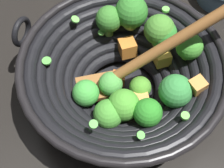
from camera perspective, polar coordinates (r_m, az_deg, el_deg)
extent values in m
plane|color=black|center=(0.62, 1.68, -1.68)|extent=(4.00, 4.00, 0.00)
cylinder|color=black|center=(0.61, 1.69, -1.45)|extent=(0.12, 0.12, 0.01)
torus|color=black|center=(0.60, 1.73, -0.66)|extent=(0.17, 0.17, 0.02)
torus|color=black|center=(0.59, 1.76, -0.10)|extent=(0.19, 0.19, 0.02)
torus|color=black|center=(0.58, 1.79, 0.48)|extent=(0.22, 0.22, 0.02)
torus|color=black|center=(0.57, 1.82, 1.08)|extent=(0.25, 0.25, 0.02)
torus|color=black|center=(0.56, 1.85, 1.70)|extent=(0.27, 0.27, 0.02)
torus|color=black|center=(0.55, 1.88, 2.35)|extent=(0.30, 0.30, 0.02)
torus|color=black|center=(0.54, 1.92, 3.01)|extent=(0.33, 0.33, 0.02)
torus|color=black|center=(0.53, 1.95, 3.70)|extent=(0.35, 0.35, 0.01)
torus|color=black|center=(0.59, -15.30, 8.68)|extent=(0.03, 0.05, 0.05)
cylinder|color=#75AA4A|center=(0.57, -4.36, -2.86)|extent=(0.02, 0.02, 0.01)
sphere|color=green|center=(0.55, -4.53, -1.56)|extent=(0.05, 0.05, 0.05)
cylinder|color=#89BA53|center=(0.62, -0.53, 9.26)|extent=(0.02, 0.03, 0.02)
sphere|color=#387B2B|center=(0.60, -0.55, 11.13)|extent=(0.05, 0.05, 0.05)
cylinder|color=#86BD55|center=(0.55, -0.63, -6.44)|extent=(0.03, 0.03, 0.02)
sphere|color=#469833|center=(0.53, -0.66, -5.20)|extent=(0.05, 0.05, 0.05)
cylinder|color=#64B140|center=(0.60, 4.72, -1.66)|extent=(0.02, 0.02, 0.02)
sphere|color=#4F972D|center=(0.58, 4.87, -0.57)|extent=(0.04, 0.04, 0.04)
cylinder|color=#5AA54A|center=(0.55, 5.89, -6.29)|extent=(0.03, 0.03, 0.02)
sphere|color=#2B8724|center=(0.52, 6.17, -4.93)|extent=(0.05, 0.05, 0.05)
cylinder|color=#83AB50|center=(0.62, 3.20, 10.37)|extent=(0.04, 0.04, 0.01)
sphere|color=#317A2A|center=(0.60, 3.34, 12.31)|extent=(0.06, 0.06, 0.06)
cylinder|color=olive|center=(0.56, 10.40, -2.71)|extent=(0.03, 0.03, 0.02)
sphere|color=#35893F|center=(0.54, 10.89, -1.21)|extent=(0.06, 0.06, 0.06)
cylinder|color=#6A9E36|center=(0.58, -0.26, -1.24)|extent=(0.02, 0.02, 0.02)
sphere|color=#4C9C43|center=(0.56, -0.27, 0.02)|extent=(0.04, 0.04, 0.04)
cylinder|color=olive|center=(0.59, 12.74, 4.88)|extent=(0.02, 0.02, 0.01)
sphere|color=green|center=(0.57, 13.21, 6.33)|extent=(0.05, 0.05, 0.05)
cylinder|color=#83BF47|center=(0.56, 1.91, -5.20)|extent=(0.03, 0.03, 0.02)
sphere|color=green|center=(0.53, 2.01, -3.64)|extent=(0.05, 0.05, 0.05)
cylinder|color=#769F4E|center=(0.61, 7.80, 7.33)|extent=(0.03, 0.03, 0.02)
sphere|color=#45862E|center=(0.59, 8.16, 9.23)|extent=(0.05, 0.05, 0.05)
cylinder|color=#599739|center=(0.61, 8.63, 6.68)|extent=(0.03, 0.03, 0.01)
sphere|color=#31812E|center=(0.59, 8.98, 8.37)|extent=(0.05, 0.05, 0.05)
cube|color=tan|center=(0.57, 5.17, -2.46)|extent=(0.04, 0.04, 0.03)
cube|color=orange|center=(0.61, 2.68, 6.26)|extent=(0.04, 0.04, 0.03)
cube|color=#D48B40|center=(0.54, 14.58, -0.23)|extent=(0.03, 0.03, 0.03)
cube|color=#C9632C|center=(0.60, 1.18, 0.98)|extent=(0.03, 0.03, 0.02)
cube|color=gold|center=(0.59, 8.63, 4.52)|extent=(0.04, 0.04, 0.03)
cylinder|color=#6BC651|center=(0.60, -1.84, 8.83)|extent=(0.02, 0.02, 0.00)
cylinder|color=#56B247|center=(0.58, 5.12, -2.10)|extent=(0.02, 0.02, 0.01)
cylinder|color=#6BC651|center=(0.54, 9.99, -2.17)|extent=(0.01, 0.01, 0.01)
cylinder|color=#6BC651|center=(0.60, 9.24, 12.54)|extent=(0.01, 0.01, 0.00)
cylinder|color=#6BC651|center=(0.50, 12.27, -5.61)|extent=(0.02, 0.02, 0.01)
cylinder|color=#56B247|center=(0.56, -11.20, 3.93)|extent=(0.02, 0.02, 0.00)
cylinder|color=#6BC651|center=(0.59, -6.37, 10.99)|extent=(0.02, 0.02, 0.01)
cylinder|color=#56B247|center=(0.47, -3.26, -6.96)|extent=(0.02, 0.01, 0.01)
cylinder|color=#56B247|center=(0.48, 4.96, -8.78)|extent=(0.01, 0.01, 0.01)
cylinder|color=#56B247|center=(0.60, 3.79, 10.27)|extent=(0.01, 0.01, 0.00)
cube|color=brown|center=(0.58, -2.53, -0.56)|extent=(0.08, 0.09, 0.01)
cylinder|color=#955E2F|center=(0.52, 13.44, 8.82)|extent=(0.15, 0.22, 0.19)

